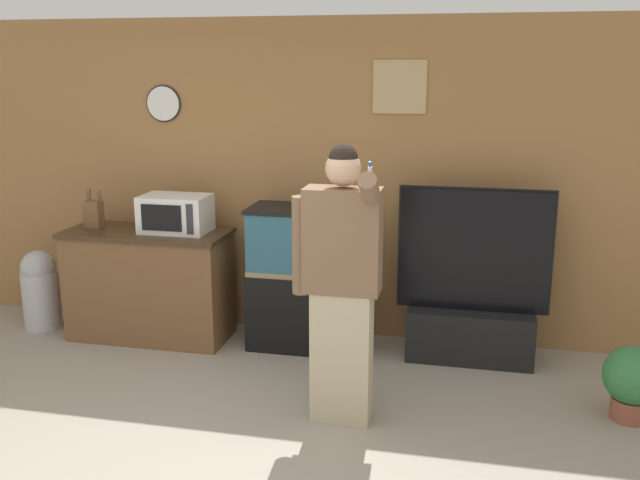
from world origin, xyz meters
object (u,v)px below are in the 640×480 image
object	(u,v)px
tv_on_stand	(471,311)
person_standing	(341,282)
microwave	(176,214)
aquarium_on_stand	(306,278)
potted_plant	(632,380)
knife_block	(94,214)
trash_bin	(40,289)
counter_island	(150,284)

from	to	relation	value
tv_on_stand	person_standing	distance (m)	1.52
microwave	person_standing	distance (m)	1.91
person_standing	aquarium_on_stand	bearing A→B (deg)	113.70
microwave	potted_plant	xyz separation A→B (m)	(3.39, -0.70, -0.79)
aquarium_on_stand	person_standing	world-z (taller)	person_standing
microwave	tv_on_stand	world-z (taller)	tv_on_stand
tv_on_stand	aquarium_on_stand	bearing A→B (deg)	-179.07
microwave	aquarium_on_stand	distance (m)	1.17
knife_block	tv_on_stand	size ratio (longest dim) A/B	0.23
person_standing	potted_plant	distance (m)	1.98
person_standing	trash_bin	world-z (taller)	person_standing
tv_on_stand	potted_plant	xyz separation A→B (m)	(1.03, -0.78, -0.12)
counter_island	aquarium_on_stand	distance (m)	1.32
knife_block	potted_plant	distance (m)	4.25
counter_island	tv_on_stand	world-z (taller)	tv_on_stand
counter_island	knife_block	size ratio (longest dim) A/B	4.27
aquarium_on_stand	person_standing	size ratio (longest dim) A/B	0.64
trash_bin	knife_block	bearing A→B (deg)	3.49
aquarium_on_stand	knife_block	bearing A→B (deg)	-178.21
person_standing	microwave	bearing A→B (deg)	145.12
microwave	trash_bin	distance (m)	1.46
aquarium_on_stand	tv_on_stand	size ratio (longest dim) A/B	0.85
knife_block	person_standing	size ratio (longest dim) A/B	0.18
tv_on_stand	microwave	bearing A→B (deg)	-178.09
counter_island	trash_bin	world-z (taller)	counter_island
person_standing	potted_plant	bearing A→B (deg)	12.17
counter_island	potted_plant	xyz separation A→B (m)	(3.64, -0.67, -0.18)
tv_on_stand	person_standing	bearing A→B (deg)	-124.33
tv_on_stand	potted_plant	bearing A→B (deg)	-36.98
knife_block	potted_plant	world-z (taller)	knife_block
person_standing	trash_bin	distance (m)	3.09
potted_plant	knife_block	bearing A→B (deg)	170.39
tv_on_stand	potted_plant	distance (m)	1.29
aquarium_on_stand	person_standing	distance (m)	1.30
tv_on_stand	potted_plant	world-z (taller)	tv_on_stand
counter_island	potted_plant	size ratio (longest dim) A/B	2.72
microwave	trash_bin	xyz separation A→B (m)	(-1.28, -0.03, -0.71)
trash_bin	aquarium_on_stand	bearing A→B (deg)	2.18
potted_plant	counter_island	bearing A→B (deg)	169.65
person_standing	counter_island	bearing A→B (deg)	149.71
counter_island	tv_on_stand	distance (m)	2.62
aquarium_on_stand	potted_plant	distance (m)	2.47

